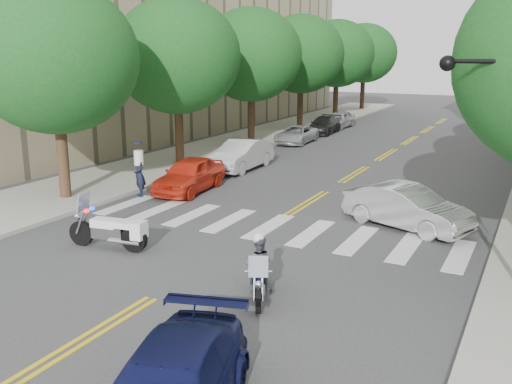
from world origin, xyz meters
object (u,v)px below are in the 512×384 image
Objects in this scene: officer_standing at (140,175)px; motorcycle_parked at (114,231)px; motorcycle_police at (259,269)px; convertible at (406,207)px.

motorcycle_parked is at bearing -21.79° from officer_standing.
motorcycle_parked is 6.41m from officer_standing.
convertible is (1.88, 7.26, -0.02)m from motorcycle_police.
motorcycle_police is at bearing -0.12° from officer_standing.
convertible is at bearing 40.41° from officer_standing.
officer_standing reaches higher than convertible.
motorcycle_police is 0.73× the size of motorcycle_parked.
convertible is at bearing -130.86° from motorcycle_police.
officer_standing is 10.68m from convertible.
motorcycle_police reaches higher than convertible.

